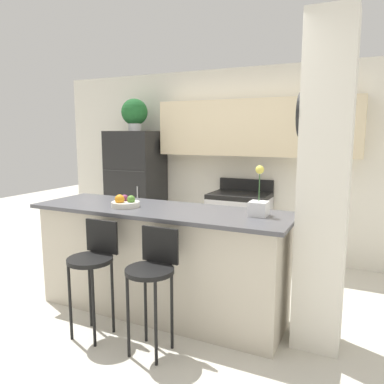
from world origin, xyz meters
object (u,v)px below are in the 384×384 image
stove_range (239,227)px  orchid_vase (259,204)px  bar_stool_right (152,272)px  fruit_bowl (125,203)px  potted_plant_on_fridge (135,113)px  refrigerator (136,190)px  bar_stool_left (93,261)px

stove_range → orchid_vase: size_ratio=2.55×
stove_range → bar_stool_right: stove_range is taller
stove_range → fruit_bowl: fruit_bowl is taller
stove_range → potted_plant_on_fridge: size_ratio=2.33×
bar_stool_right → orchid_vase: size_ratio=2.28×
refrigerator → potted_plant_on_fridge: 1.11m
potted_plant_on_fridge → fruit_bowl: (1.07, -1.77, -0.93)m
bar_stool_right → orchid_vase: orchid_vase is taller
refrigerator → bar_stool_right: refrigerator is taller
orchid_vase → stove_range: bearing=113.3°
stove_range → bar_stool_right: 2.30m
bar_stool_left → orchid_vase: size_ratio=2.28×
refrigerator → orchid_vase: refrigerator is taller
stove_range → fruit_bowl: 1.96m
bar_stool_left → orchid_vase: bearing=28.9°
bar_stool_left → bar_stool_right: same height
refrigerator → orchid_vase: 2.81m
stove_range → potted_plant_on_fridge: (-1.59, -0.03, 1.51)m
bar_stool_left → bar_stool_right: 0.57m
bar_stool_right → fruit_bowl: (-0.59, 0.50, 0.40)m
stove_range → refrigerator: bearing=-179.0°
bar_stool_left → bar_stool_right: bearing=0.0°
orchid_vase → fruit_bowl: orchid_vase is taller
refrigerator → bar_stool_left: 2.53m
orchid_vase → bar_stool_left: bearing=-151.1°
bar_stool_right → potted_plant_on_fridge: potted_plant_on_fridge is taller
orchid_vase → potted_plant_on_fridge: bearing=145.0°
refrigerator → bar_stool_left: refrigerator is taller
refrigerator → stove_range: bearing=1.0°
bar_stool_left → potted_plant_on_fridge: potted_plant_on_fridge is taller
refrigerator → stove_range: size_ratio=1.60×
refrigerator → bar_stool_left: (1.10, -2.27, -0.22)m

